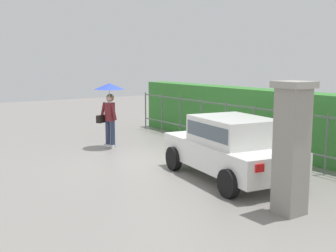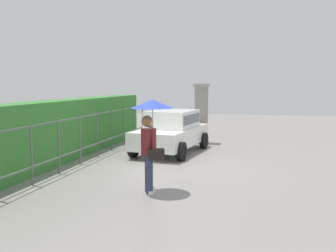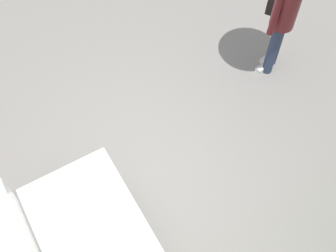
# 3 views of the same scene
# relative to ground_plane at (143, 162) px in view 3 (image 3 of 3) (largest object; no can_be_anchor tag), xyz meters

# --- Properties ---
(ground_plane) EXTENTS (40.00, 40.00, 0.00)m
(ground_plane) POSITION_rel_ground_plane_xyz_m (0.00, 0.00, 0.00)
(ground_plane) COLOR gray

